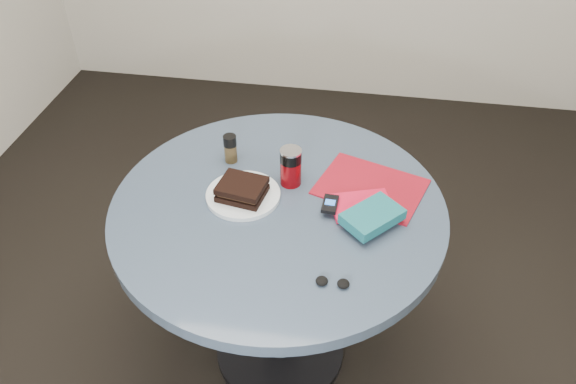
% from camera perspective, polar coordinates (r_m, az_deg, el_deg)
% --- Properties ---
extents(ground, '(4.00, 4.00, 0.00)m').
position_cam_1_polar(ground, '(2.24, -0.79, -15.79)').
color(ground, black).
rests_on(ground, ground).
extents(table, '(1.00, 1.00, 0.75)m').
position_cam_1_polar(table, '(1.78, -0.96, -5.15)').
color(table, black).
rests_on(table, ground).
extents(plate, '(0.24, 0.24, 0.01)m').
position_cam_1_polar(plate, '(1.69, -4.57, -0.31)').
color(plate, white).
rests_on(plate, table).
extents(sandwich, '(0.15, 0.13, 0.05)m').
position_cam_1_polar(sandwich, '(1.67, -4.69, 0.28)').
color(sandwich, black).
rests_on(sandwich, plate).
extents(soda_can, '(0.09, 0.09, 0.12)m').
position_cam_1_polar(soda_can, '(1.71, 0.28, 2.58)').
color(soda_can, '#68050A').
rests_on(soda_can, table).
extents(pepper_grinder, '(0.05, 0.05, 0.10)m').
position_cam_1_polar(pepper_grinder, '(1.81, -5.87, 4.43)').
color(pepper_grinder, '#45361D').
rests_on(pepper_grinder, table).
extents(magazine, '(0.37, 0.32, 0.01)m').
position_cam_1_polar(magazine, '(1.74, 8.39, 0.52)').
color(magazine, maroon).
rests_on(magazine, table).
extents(red_book, '(0.20, 0.17, 0.01)m').
position_cam_1_polar(red_book, '(1.66, 7.47, -1.37)').
color(red_book, red).
rests_on(red_book, magazine).
extents(novel, '(0.19, 0.19, 0.03)m').
position_cam_1_polar(novel, '(1.59, 8.57, -2.47)').
color(novel, '#145660').
rests_on(novel, red_book).
extents(mp3_player, '(0.05, 0.08, 0.01)m').
position_cam_1_polar(mp3_player, '(1.63, 4.29, -1.23)').
color(mp3_player, black).
rests_on(mp3_player, red_book).
extents(headphones, '(0.09, 0.03, 0.02)m').
position_cam_1_polar(headphones, '(1.45, 4.55, -9.14)').
color(headphones, black).
rests_on(headphones, table).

